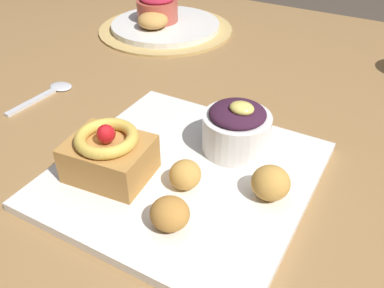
{
  "coord_description": "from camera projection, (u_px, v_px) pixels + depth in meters",
  "views": [
    {
      "loc": [
        0.24,
        -0.52,
        1.07
      ],
      "look_at": [
        0.04,
        -0.16,
        0.77
      ],
      "focal_mm": 38.56,
      "sensor_mm": 36.0,
      "label": 1
    }
  ],
  "objects": [
    {
      "name": "dining_table",
      "position": [
        218.0,
        145.0,
        0.71
      ],
      "size": [
        1.54,
        1.06,
        0.73
      ],
      "color": "olive",
      "rests_on": "ground_plane"
    },
    {
      "name": "woven_placemat",
      "position": [
        166.0,
        29.0,
        0.92
      ],
      "size": [
        0.3,
        0.3,
        0.0
      ],
      "primitive_type": "cylinder",
      "color": "tan",
      "rests_on": "dining_table"
    },
    {
      "name": "front_plate",
      "position": [
        184.0,
        174.0,
        0.51
      ],
      "size": [
        0.3,
        0.3,
        0.01
      ],
      "primitive_type": "cube",
      "color": "white",
      "rests_on": "dining_table"
    },
    {
      "name": "cake_slice",
      "position": [
        109.0,
        154.0,
        0.49
      ],
      "size": [
        0.1,
        0.09,
        0.07
      ],
      "rotation": [
        0.0,
        0.0,
        0.1
      ],
      "color": "#B77F3D",
      "rests_on": "front_plate"
    },
    {
      "name": "berry_ramekin",
      "position": [
        237.0,
        128.0,
        0.53
      ],
      "size": [
        0.09,
        0.09,
        0.07
      ],
      "color": "white",
      "rests_on": "front_plate"
    },
    {
      "name": "fritter_front",
      "position": [
        170.0,
        214.0,
        0.43
      ],
      "size": [
        0.04,
        0.04,
        0.03
      ],
      "primitive_type": "ellipsoid",
      "color": "#BC7F38",
      "rests_on": "front_plate"
    },
    {
      "name": "fritter_middle",
      "position": [
        185.0,
        175.0,
        0.48
      ],
      "size": [
        0.04,
        0.04,
        0.03
      ],
      "primitive_type": "ellipsoid",
      "color": "gold",
      "rests_on": "front_plate"
    },
    {
      "name": "fritter_back",
      "position": [
        271.0,
        183.0,
        0.46
      ],
      "size": [
        0.04,
        0.04,
        0.04
      ],
      "primitive_type": "ellipsoid",
      "color": "gold",
      "rests_on": "front_plate"
    },
    {
      "name": "back_plate",
      "position": [
        166.0,
        25.0,
        0.92
      ],
      "size": [
        0.24,
        0.24,
        0.01
      ],
      "primitive_type": "cylinder",
      "color": "white",
      "rests_on": "woven_placemat"
    },
    {
      "name": "back_ramekin",
      "position": [
        157.0,
        7.0,
        0.91
      ],
      "size": [
        0.09,
        0.09,
        0.07
      ],
      "color": "#B24C3D",
      "rests_on": "back_plate"
    },
    {
      "name": "back_pastry",
      "position": [
        153.0,
        20.0,
        0.88
      ],
      "size": [
        0.07,
        0.07,
        0.03
      ],
      "primitive_type": "ellipsoid",
      "color": "#C68E47",
      "rests_on": "back_plate"
    },
    {
      "name": "spoon",
      "position": [
        49.0,
        93.0,
        0.69
      ],
      "size": [
        0.04,
        0.13,
        0.0
      ],
      "rotation": [
        0.0,
        0.0,
        1.51
      ],
      "color": "silver",
      "rests_on": "dining_table"
    }
  ]
}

